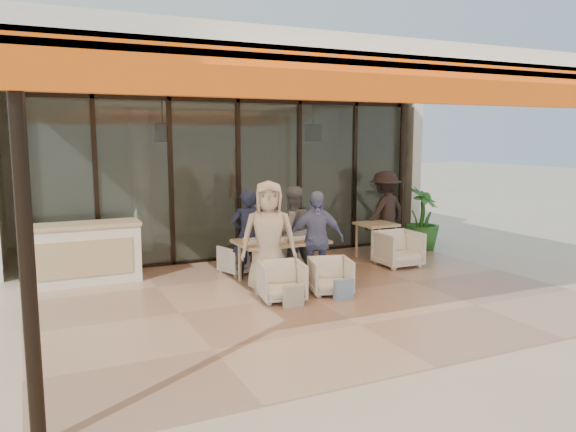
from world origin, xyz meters
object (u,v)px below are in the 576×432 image
(diner_periwinkle, at_px, (316,239))
(standing_woman, at_px, (385,212))
(chair_far_right, at_px, (280,252))
(diner_cream, at_px, (269,237))
(host_counter, at_px, (84,253))
(chair_near_right, at_px, (330,274))
(chair_near_left, at_px, (282,279))
(side_table, at_px, (376,228))
(diner_grey, at_px, (292,231))
(dining_table, at_px, (280,243))
(chair_far_left, at_px, (238,258))
(diner_navy, at_px, (248,235))
(side_chair, at_px, (398,247))
(potted_palm, at_px, (423,219))

(diner_periwinkle, relative_size, standing_woman, 0.91)
(chair_far_right, distance_m, diner_cream, 1.73)
(host_counter, xyz_separation_m, chair_near_right, (3.43, -2.31, -0.21))
(host_counter, relative_size, standing_woman, 1.05)
(chair_near_left, relative_size, chair_near_right, 1.04)
(side_table, bearing_deg, diner_cream, -155.70)
(diner_grey, bearing_deg, chair_near_right, 88.67)
(host_counter, xyz_separation_m, dining_table, (3.01, -1.35, 0.16))
(diner_cream, relative_size, side_table, 2.40)
(chair_far_left, bearing_deg, standing_woman, 170.42)
(diner_navy, xyz_separation_m, diner_grey, (0.84, 0.00, 0.01))
(host_counter, height_order, side_chair, host_counter)
(diner_cream, xyz_separation_m, diner_periwinkle, (0.84, 0.00, -0.10))
(diner_navy, distance_m, diner_grey, 0.84)
(dining_table, height_order, chair_near_right, dining_table)
(chair_far_left, relative_size, chair_far_right, 0.89)
(chair_near_left, bearing_deg, chair_far_right, 77.20)
(chair_far_right, distance_m, diner_navy, 1.08)
(chair_far_right, bearing_deg, standing_woman, -156.59)
(diner_grey, relative_size, diner_cream, 0.89)
(side_table, bearing_deg, diner_periwinkle, -147.65)
(host_counter, relative_size, diner_cream, 1.03)
(diner_navy, relative_size, diner_grey, 0.99)
(side_chair, bearing_deg, diner_navy, 174.55)
(diner_navy, height_order, diner_grey, diner_grey)
(diner_periwinkle, bearing_deg, host_counter, 170.02)
(diner_cream, bearing_deg, diner_navy, 109.93)
(dining_table, xyz_separation_m, side_table, (2.51, 0.87, -0.05))
(dining_table, bearing_deg, diner_navy, 133.02)
(chair_near_left, xyz_separation_m, side_table, (2.93, 1.82, 0.30))
(host_counter, bearing_deg, potted_palm, -1.01)
(chair_far_right, bearing_deg, potted_palm, -160.45)
(standing_woman, xyz_separation_m, potted_palm, (0.92, -0.10, -0.20))
(diner_navy, height_order, side_chair, diner_navy)
(chair_near_left, distance_m, side_table, 3.46)
(diner_grey, bearing_deg, diner_navy, -1.33)
(chair_far_left, xyz_separation_m, chair_far_right, (0.84, -0.00, 0.04))
(chair_near_left, distance_m, diner_cream, 0.75)
(dining_table, height_order, potted_palm, potted_palm)
(diner_grey, bearing_deg, chair_near_left, 57.71)
(host_counter, bearing_deg, chair_near_right, -33.90)
(host_counter, height_order, diner_navy, diner_navy)
(dining_table, bearing_deg, chair_near_left, -113.43)
(chair_far_right, distance_m, chair_near_left, 2.08)
(diner_grey, xyz_separation_m, side_chair, (2.09, -0.33, -0.42))
(dining_table, bearing_deg, diner_cream, -132.26)
(diner_navy, bearing_deg, chair_near_right, 130.57)
(chair_far_right, relative_size, diner_navy, 0.42)
(host_counter, relative_size, potted_palm, 1.36)
(host_counter, height_order, diner_periwinkle, diner_periwinkle)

